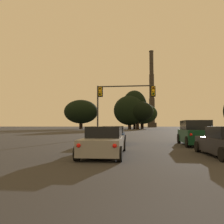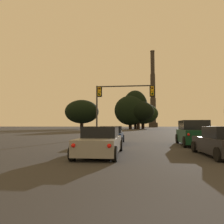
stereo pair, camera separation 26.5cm
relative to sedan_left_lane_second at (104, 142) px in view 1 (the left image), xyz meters
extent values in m
cylinder|color=black|center=(4.96, 1.78, -0.37)|extent=(0.25, 0.61, 0.60)
cylinder|color=black|center=(5.11, -1.47, -0.37)|extent=(0.25, 0.61, 0.60)
cube|color=gray|center=(0.00, -0.05, -0.14)|extent=(1.88, 4.63, 0.70)
cube|color=black|center=(0.00, 0.18, 0.48)|extent=(1.66, 2.23, 0.55)
cylinder|color=black|center=(-0.91, 1.83, -0.35)|extent=(0.23, 0.64, 0.64)
cylinder|color=black|center=(0.85, 1.86, -0.35)|extent=(0.23, 0.64, 0.64)
cylinder|color=black|center=(-0.84, -1.97, -0.35)|extent=(0.23, 0.64, 0.64)
cylinder|color=black|center=(0.92, -1.94, -0.35)|extent=(0.23, 0.64, 0.64)
sphere|color=red|center=(-0.68, -2.39, 0.01)|extent=(0.17, 0.17, 0.17)
sphere|color=red|center=(0.76, -2.36, 0.01)|extent=(0.17, 0.17, 0.17)
cube|color=#0F3823|center=(5.96, 6.10, 0.02)|extent=(2.11, 4.87, 0.95)
cube|color=black|center=(5.97, 6.22, 0.84)|extent=(1.89, 2.87, 0.70)
cylinder|color=black|center=(5.10, 8.06, -0.29)|extent=(0.25, 0.77, 0.76)
cylinder|color=black|center=(6.98, 7.99, -0.29)|extent=(0.25, 0.77, 0.76)
cylinder|color=black|center=(4.95, 4.21, -0.29)|extent=(0.25, 0.77, 0.76)
cylinder|color=black|center=(6.83, 4.14, -0.29)|extent=(0.25, 0.77, 0.76)
sphere|color=red|center=(5.09, 3.71, 0.23)|extent=(0.17, 0.17, 0.17)
sphere|color=red|center=(6.65, 3.65, 0.23)|extent=(0.17, 0.17, 0.17)
cube|color=navy|center=(-0.31, 6.75, -0.14)|extent=(1.97, 4.66, 0.70)
cube|color=black|center=(-0.32, 6.98, 0.48)|extent=(1.70, 2.26, 0.55)
cylinder|color=black|center=(-1.26, 8.62, -0.35)|extent=(0.24, 0.65, 0.64)
cylinder|color=black|center=(0.50, 8.68, -0.35)|extent=(0.24, 0.65, 0.64)
cylinder|color=black|center=(-1.12, 4.82, -0.35)|extent=(0.24, 0.65, 0.64)
cylinder|color=black|center=(0.64, 4.89, -0.35)|extent=(0.24, 0.65, 0.64)
sphere|color=#500705|center=(-0.94, 4.41, 0.01)|extent=(0.17, 0.17, 0.17)
sphere|color=#500705|center=(0.49, 4.46, 0.01)|extent=(0.17, 0.17, 0.17)
cylinder|color=#2D2D30|center=(-2.96, 14.16, 2.40)|extent=(0.18, 0.18, 6.14)
cylinder|color=black|center=(-2.96, 14.16, -0.62)|extent=(0.40, 0.40, 0.10)
cube|color=yellow|center=(-2.67, 14.16, 4.80)|extent=(0.34, 0.34, 1.04)
cube|color=black|center=(-2.67, 14.34, 4.80)|extent=(0.58, 0.03, 1.25)
sphere|color=#320504|center=(-2.67, 13.97, 5.12)|extent=(0.22, 0.22, 0.22)
sphere|color=#F2AD14|center=(-2.67, 13.97, 4.80)|extent=(0.22, 0.22, 0.22)
sphere|color=black|center=(-2.67, 13.97, 4.48)|extent=(0.22, 0.22, 0.22)
cylinder|color=#2D2D30|center=(0.24, 14.16, 5.37)|extent=(6.41, 0.14, 0.14)
sphere|color=#2D2D30|center=(-2.96, 14.16, 5.37)|extent=(0.18, 0.18, 0.18)
cube|color=yellow|center=(3.44, 14.16, 4.73)|extent=(0.34, 0.34, 1.04)
cube|color=black|center=(3.44, 14.34, 4.73)|extent=(0.58, 0.03, 1.25)
sphere|color=#320504|center=(3.44, 13.97, 5.05)|extent=(0.22, 0.22, 0.22)
sphere|color=#F2AD14|center=(3.44, 13.97, 4.73)|extent=(0.22, 0.22, 0.22)
sphere|color=black|center=(3.44, 13.97, 4.41)|extent=(0.22, 0.22, 0.22)
cylinder|color=#2B2722|center=(13.26, 167.57, 1.22)|extent=(7.20, 7.20, 3.77)
cylinder|color=#332D28|center=(13.26, 167.57, 12.93)|extent=(4.50, 4.50, 19.67)
cylinder|color=#332D28|center=(13.26, 167.57, 32.60)|extent=(3.87, 3.87, 19.67)
cylinder|color=#332D28|center=(13.26, 167.57, 52.27)|extent=(3.24, 3.24, 19.67)
cylinder|color=#38322C|center=(13.26, 167.57, 61.76)|extent=(3.63, 3.63, 0.70)
cylinder|color=black|center=(-21.51, 76.79, 1.09)|extent=(1.40, 1.40, 3.52)
ellipsoid|color=black|center=(-21.51, 76.79, 6.51)|extent=(13.99, 12.59, 9.75)
cylinder|color=black|center=(1.62, 76.04, 1.31)|extent=(1.25, 1.25, 3.95)
ellipsoid|color=black|center=(1.62, 76.04, 6.42)|extent=(12.48, 11.23, 8.37)
cylinder|color=black|center=(3.60, 85.13, 0.97)|extent=(1.32, 1.32, 3.28)
ellipsoid|color=black|center=(3.60, 85.13, 5.97)|extent=(13.21, 11.89, 8.97)
cylinder|color=black|center=(0.40, 78.28, 1.22)|extent=(1.02, 1.02, 3.77)
ellipsoid|color=black|center=(0.40, 78.28, 8.26)|extent=(10.22, 9.20, 13.77)
cylinder|color=black|center=(-1.54, 76.12, 0.87)|extent=(1.26, 1.26, 3.08)
ellipsoid|color=black|center=(-1.54, 76.12, 6.82)|extent=(12.58, 11.32, 11.76)
camera|label=1|loc=(1.66, -10.90, 0.81)|focal=35.00mm
camera|label=2|loc=(1.93, -10.86, 0.81)|focal=35.00mm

